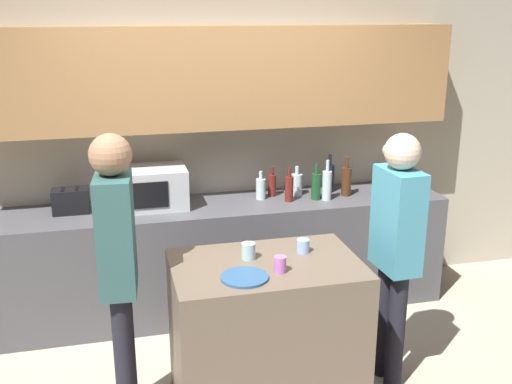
% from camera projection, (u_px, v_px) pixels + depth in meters
% --- Properties ---
extents(back_wall, '(6.40, 0.40, 2.70)m').
position_uv_depth(back_wall, '(208.00, 114.00, 4.64)').
color(back_wall, '#B2A893').
rests_on(back_wall, ground_plane).
extents(back_counter, '(3.60, 0.62, 0.88)m').
position_uv_depth(back_counter, '(217.00, 258.00, 4.71)').
color(back_counter, '#4C4C51').
rests_on(back_counter, ground_plane).
extents(kitchen_island, '(1.08, 0.71, 0.93)m').
position_uv_depth(kitchen_island, '(266.00, 335.00, 3.55)').
color(kitchen_island, brown).
rests_on(kitchen_island, ground_plane).
extents(microwave, '(0.52, 0.39, 0.30)m').
position_uv_depth(microwave, '(151.00, 188.00, 4.48)').
color(microwave, '#B7BABC').
rests_on(microwave, back_counter).
extents(toaster, '(0.26, 0.16, 0.18)m').
position_uv_depth(toaster, '(71.00, 201.00, 4.37)').
color(toaster, black).
rests_on(toaster, back_counter).
extents(potted_plant, '(0.14, 0.14, 0.39)m').
position_uv_depth(potted_plant, '(389.00, 166.00, 4.91)').
color(potted_plant, silver).
rests_on(potted_plant, back_counter).
extents(bottle_0, '(0.08, 0.08, 0.22)m').
position_uv_depth(bottle_0, '(261.00, 188.00, 4.68)').
color(bottle_0, silver).
rests_on(bottle_0, back_counter).
extents(bottle_1, '(0.07, 0.07, 0.24)m').
position_uv_depth(bottle_1, '(272.00, 185.00, 4.76)').
color(bottle_1, maroon).
rests_on(bottle_1, back_counter).
extents(bottle_2, '(0.07, 0.07, 0.27)m').
position_uv_depth(bottle_2, '(289.00, 188.00, 4.62)').
color(bottle_2, maroon).
rests_on(bottle_2, back_counter).
extents(bottle_3, '(0.09, 0.09, 0.24)m').
position_uv_depth(bottle_3, '(297.00, 184.00, 4.78)').
color(bottle_3, silver).
rests_on(bottle_3, back_counter).
extents(bottle_4, '(0.07, 0.07, 0.29)m').
position_uv_depth(bottle_4, '(316.00, 186.00, 4.67)').
color(bottle_4, '#194723').
rests_on(bottle_4, back_counter).
extents(bottle_5, '(0.07, 0.07, 0.32)m').
position_uv_depth(bottle_5, '(327.00, 185.00, 4.65)').
color(bottle_5, silver).
rests_on(bottle_5, back_counter).
extents(bottle_6, '(0.08, 0.08, 0.31)m').
position_uv_depth(bottle_6, '(329.00, 178.00, 4.86)').
color(bottle_6, black).
rests_on(bottle_6, back_counter).
extents(bottle_7, '(0.08, 0.08, 0.31)m').
position_uv_depth(bottle_7, '(346.00, 181.00, 4.76)').
color(bottle_7, '#472814').
rests_on(bottle_7, back_counter).
extents(plate_on_island, '(0.26, 0.26, 0.01)m').
position_uv_depth(plate_on_island, '(245.00, 277.00, 3.21)').
color(plate_on_island, '#2D5684').
rests_on(plate_on_island, kitchen_island).
extents(cup_0, '(0.08, 0.08, 0.08)m').
position_uv_depth(cup_0, '(303.00, 246.00, 3.55)').
color(cup_0, '#8DAAE8').
rests_on(cup_0, kitchen_island).
extents(cup_1, '(0.07, 0.07, 0.09)m').
position_uv_depth(cup_1, '(280.00, 264.00, 3.28)').
color(cup_1, '#BF69BC').
rests_on(cup_1, kitchen_island).
extents(cup_2, '(0.08, 0.08, 0.10)m').
position_uv_depth(cup_2, '(249.00, 251.00, 3.46)').
color(cup_2, '#A3C6CC').
rests_on(cup_2, kitchen_island).
extents(person_left, '(0.21, 0.35, 1.63)m').
position_uv_depth(person_left, '(396.00, 241.00, 3.62)').
color(person_left, black).
rests_on(person_left, ground_plane).
extents(person_center, '(0.22, 0.35, 1.70)m').
position_uv_depth(person_center, '(118.00, 257.00, 3.26)').
color(person_center, black).
rests_on(person_center, ground_plane).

